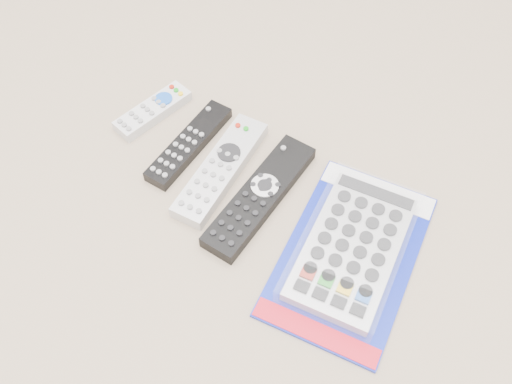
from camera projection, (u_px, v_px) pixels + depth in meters
The scene contains 5 objects.
remote_small_grey at pixel (153, 111), 0.99m from camera, with size 0.07×0.15×0.02m.
remote_slim_black at pixel (189, 144), 0.94m from camera, with size 0.05×0.19×0.02m.
remote_silver_dvd at pixel (221, 169), 0.91m from camera, with size 0.08×0.23×0.03m.
remote_large_black at pixel (260, 196), 0.88m from camera, with size 0.06×0.24×0.03m.
jumbo_remote_packaged at pixel (352, 247), 0.82m from camera, with size 0.22×0.32×0.04m.
Camera 1 is at (0.30, -0.45, 0.74)m, focal length 40.00 mm.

